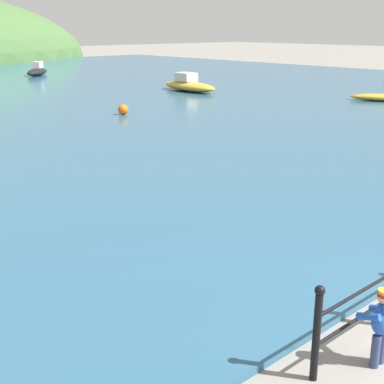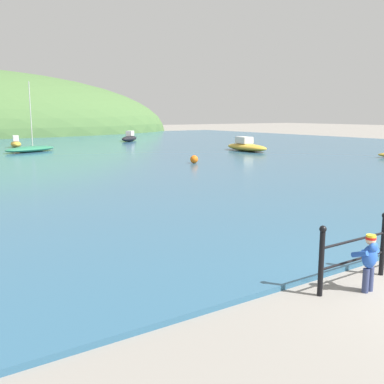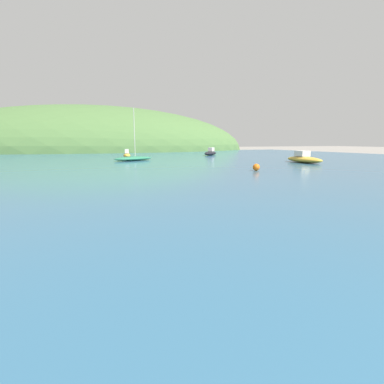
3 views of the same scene
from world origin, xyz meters
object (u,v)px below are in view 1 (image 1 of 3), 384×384
object	(u,v)px
boat_red_dinghy	(189,85)
boat_nearest_quay	(380,97)
child_in_coat	(381,320)
boat_twin_mast	(37,71)
mooring_buoy	(123,109)

from	to	relation	value
boat_red_dinghy	boat_nearest_quay	bearing A→B (deg)	-66.00
child_in_coat	boat_twin_mast	size ratio (longest dim) A/B	0.30
boat_red_dinghy	mooring_buoy	bearing A→B (deg)	-149.47
boat_nearest_quay	boat_twin_mast	bearing A→B (deg)	103.83
boat_nearest_quay	mooring_buoy	world-z (taller)	boat_nearest_quay
child_in_coat	boat_twin_mast	xyz separation A→B (m)	(14.87, 38.74, -0.15)
mooring_buoy	boat_red_dinghy	bearing A→B (deg)	30.53
child_in_coat	boat_nearest_quay	xyz separation A→B (m)	(21.44, 12.08, -0.30)
child_in_coat	boat_red_dinghy	world-z (taller)	boat_red_dinghy
boat_red_dinghy	mooring_buoy	size ratio (longest dim) A/B	9.92
child_in_coat	boat_twin_mast	world-z (taller)	boat_twin_mast
boat_nearest_quay	mooring_buoy	xyz separation A→B (m)	(-13.00, 5.33, 0.03)
boat_twin_mast	mooring_buoy	size ratio (longest dim) A/B	7.04
boat_red_dinghy	mooring_buoy	xyz separation A→B (m)	(-8.42, -4.96, -0.12)
child_in_coat	boat_nearest_quay	distance (m)	24.61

